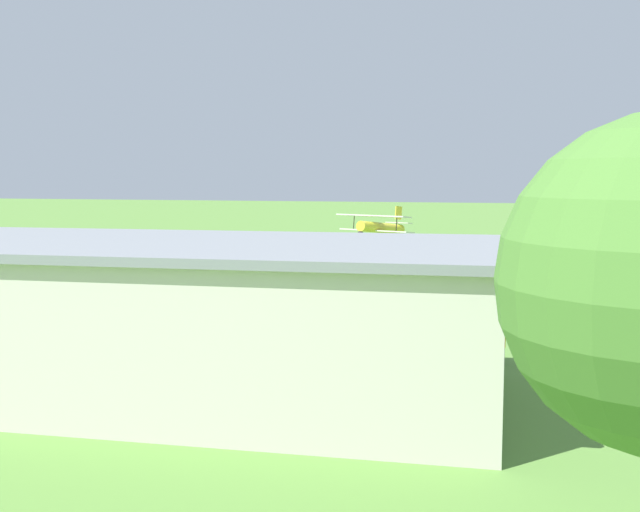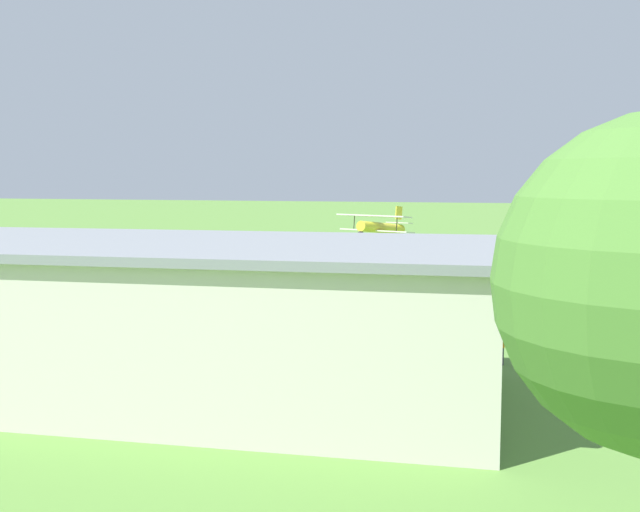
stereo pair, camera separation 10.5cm
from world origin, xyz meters
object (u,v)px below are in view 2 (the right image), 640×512
(biplane, at_px, (380,227))
(person_by_parked_cars, at_px, (501,348))
(person_beside_truck, at_px, (491,324))
(person_watching_takeoff, at_px, (471,322))
(hangar, at_px, (95,314))

(biplane, height_order, person_by_parked_cars, biplane)
(person_by_parked_cars, bearing_deg, person_beside_truck, -82.53)
(person_by_parked_cars, relative_size, person_watching_takeoff, 1.04)
(biplane, distance_m, person_by_parked_cars, 36.52)
(biplane, distance_m, person_watching_takeoff, 29.46)
(hangar, relative_size, person_by_parked_cars, 20.78)
(person_watching_takeoff, bearing_deg, biplane, -68.47)
(person_watching_takeoff, bearing_deg, person_by_parked_cars, 106.25)
(person_by_parked_cars, distance_m, person_watching_takeoff, 7.13)
(hangar, distance_m, person_watching_takeoff, 22.07)
(person_watching_takeoff, bearing_deg, hangar, 46.49)
(person_beside_truck, height_order, person_watching_takeoff, person_beside_truck)
(hangar, xyz_separation_m, person_watching_takeoff, (-15.10, -15.90, -2.49))
(person_beside_truck, xyz_separation_m, person_watching_takeoff, (1.19, -0.70, -0.04))
(hangar, relative_size, person_watching_takeoff, 21.65)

